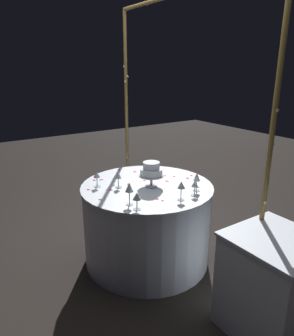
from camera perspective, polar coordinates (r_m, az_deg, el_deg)
name	(u,v)px	position (r m, az deg, el deg)	size (l,w,h in m)	color
ground_plane	(147,257)	(3.16, 0.00, -15.86)	(12.00, 12.00, 0.00)	black
decorative_arch	(180,97)	(2.85, 6.02, 12.63)	(1.97, 0.06, 2.34)	olive
main_table	(147,223)	(2.97, 0.00, -9.86)	(1.18, 1.18, 0.74)	silver
side_table	(272,285)	(2.40, 21.63, -19.13)	(0.57, 0.57, 0.72)	silver
tiered_cake	(151,171)	(2.74, 0.78, -0.50)	(0.22, 0.22, 0.22)	silver
wine_glass_0	(197,178)	(2.68, 8.99, -1.73)	(0.06, 0.06, 0.17)	silver
wine_glass_1	(181,186)	(2.48, 6.22, -3.25)	(0.06, 0.06, 0.16)	silver
wine_glass_2	(137,197)	(2.31, -1.84, -5.26)	(0.06, 0.06, 0.14)	silver
wine_glass_3	(97,175)	(2.78, -9.08, -1.34)	(0.06, 0.06, 0.14)	silver
wine_glass_4	(129,188)	(2.38, -3.22, -3.67)	(0.06, 0.06, 0.18)	silver
wine_glass_5	(195,185)	(2.59, 8.62, -3.02)	(0.06, 0.06, 0.13)	silver
wine_glass_6	(118,176)	(2.74, -5.23, -1.46)	(0.06, 0.06, 0.15)	silver
cake_knife	(152,172)	(3.14, 0.93, -0.79)	(0.21, 0.24, 0.01)	silver
rose_petal_0	(100,199)	(2.54, -8.49, -5.64)	(0.03, 0.02, 0.00)	#E02D47
rose_petal_1	(165,176)	(3.06, 3.28, -1.38)	(0.03, 0.02, 0.00)	#E02D47
rose_petal_2	(163,201)	(2.50, 2.82, -5.90)	(0.03, 0.02, 0.00)	#E02D47
rose_petal_3	(157,199)	(2.53, 1.88, -5.60)	(0.03, 0.02, 0.00)	#E02D47
rose_petal_4	(174,176)	(3.04, 4.91, -1.54)	(0.03, 0.02, 0.00)	#E02D47
rose_petal_5	(167,181)	(2.91, 3.61, -2.39)	(0.04, 0.03, 0.00)	#E02D47
rose_petal_6	(118,175)	(3.09, -5.29, -1.24)	(0.04, 0.03, 0.00)	#E02D47
rose_petal_7	(94,180)	(2.98, -9.53, -2.15)	(0.03, 0.02, 0.00)	#E02D47
rose_petal_8	(144,181)	(2.92, -0.50, -2.28)	(0.03, 0.02, 0.00)	#E02D47
rose_petal_9	(111,190)	(2.72, -6.57, -3.96)	(0.04, 0.02, 0.00)	#E02D47
rose_petal_10	(119,169)	(3.25, -5.08, -0.24)	(0.03, 0.02, 0.00)	#E02D47
rose_petal_11	(198,187)	(2.80, 9.15, -3.46)	(0.03, 0.02, 0.00)	#E02D47
rose_petal_12	(88,189)	(2.76, -10.58, -3.83)	(0.03, 0.02, 0.00)	#E02D47
rose_petal_13	(101,180)	(2.98, -8.25, -2.08)	(0.03, 0.02, 0.00)	#E02D47
rose_petal_14	(135,172)	(3.17, -2.21, -0.66)	(0.04, 0.03, 0.00)	#E02D47
rose_petal_15	(187,178)	(3.01, 7.33, -1.82)	(0.04, 0.03, 0.00)	#E02D47
rose_petal_16	(129,184)	(2.84, -3.30, -2.93)	(0.03, 0.02, 0.00)	#E02D47
rose_petal_17	(191,175)	(3.09, 8.03, -1.34)	(0.03, 0.02, 0.00)	#E02D47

